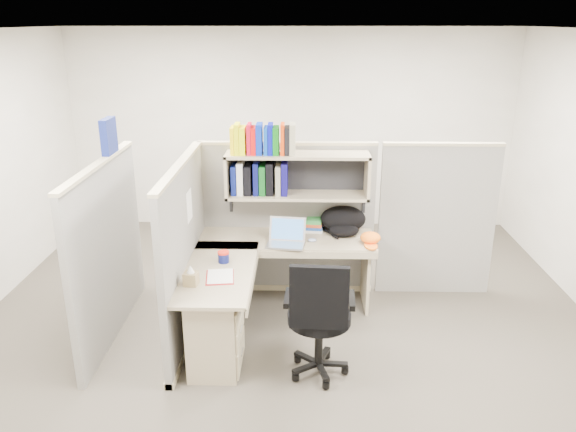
{
  "coord_description": "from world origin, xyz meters",
  "views": [
    {
      "loc": [
        0.13,
        -4.61,
        2.78
      ],
      "look_at": [
        0.02,
        0.25,
        1.07
      ],
      "focal_mm": 35.0,
      "sensor_mm": 36.0,
      "label": 1
    }
  ],
  "objects_px": {
    "snack_canister": "(224,257)",
    "task_chair": "(319,336)",
    "backpack": "(343,221)",
    "desk": "(237,305)",
    "laptop": "(286,233)"
  },
  "relations": [
    {
      "from": "desk",
      "to": "backpack",
      "type": "relative_size",
      "value": 3.79
    },
    {
      "from": "task_chair",
      "to": "laptop",
      "type": "bearing_deg",
      "value": 105.67
    },
    {
      "from": "snack_canister",
      "to": "backpack",
      "type": "bearing_deg",
      "value": 33.33
    },
    {
      "from": "backpack",
      "to": "task_chair",
      "type": "distance_m",
      "value": 1.49
    },
    {
      "from": "task_chair",
      "to": "backpack",
      "type": "bearing_deg",
      "value": 78.6
    },
    {
      "from": "snack_canister",
      "to": "task_chair",
      "type": "distance_m",
      "value": 1.13
    },
    {
      "from": "snack_canister",
      "to": "task_chair",
      "type": "height_order",
      "value": "task_chair"
    },
    {
      "from": "laptop",
      "to": "snack_canister",
      "type": "distance_m",
      "value": 0.68
    },
    {
      "from": "desk",
      "to": "laptop",
      "type": "relative_size",
      "value": 4.93
    },
    {
      "from": "snack_canister",
      "to": "task_chair",
      "type": "xyz_separation_m",
      "value": [
        0.84,
        -0.65,
        -0.4
      ]
    },
    {
      "from": "snack_canister",
      "to": "desk",
      "type": "bearing_deg",
      "value": -61.06
    },
    {
      "from": "task_chair",
      "to": "desk",
      "type": "bearing_deg",
      "value": 150.54
    },
    {
      "from": "desk",
      "to": "snack_canister",
      "type": "relative_size",
      "value": 16.76
    },
    {
      "from": "laptop",
      "to": "task_chair",
      "type": "xyz_separation_m",
      "value": [
        0.3,
        -1.05,
        -0.48
      ]
    },
    {
      "from": "snack_canister",
      "to": "laptop",
      "type": "bearing_deg",
      "value": 36.63
    }
  ]
}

